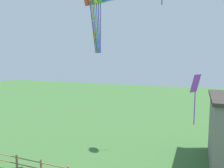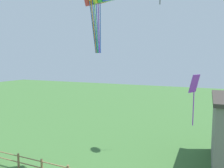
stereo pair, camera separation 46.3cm
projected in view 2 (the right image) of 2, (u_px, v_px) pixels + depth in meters
kite_purple_streamer at (194, 90)px, 10.34m from camera, size 0.49×0.67×2.46m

